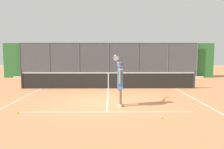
{
  "coord_description": "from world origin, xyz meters",
  "views": [
    {
      "loc": [
        -0.13,
        9.59,
        2.11
      ],
      "look_at": [
        -0.2,
        -1.53,
        1.05
      ],
      "focal_mm": 36.19,
      "sensor_mm": 36.0,
      "label": 1
    }
  ],
  "objects": [
    {
      "name": "tennis_net",
      "position": [
        0.0,
        -3.76,
        0.49
      ],
      "size": [
        10.39,
        0.09,
        1.07
      ],
      "color": "#2D2D2D",
      "rests_on": "ground"
    },
    {
      "name": "ground_plane",
      "position": [
        0.0,
        0.0,
        0.0
      ],
      "size": [
        60.0,
        60.0,
        0.0
      ],
      "primitive_type": "plane",
      "color": "#C67A4C"
    },
    {
      "name": "fence_backdrop",
      "position": [
        -0.0,
        -10.15,
        1.47
      ],
      "size": [
        18.02,
        1.37,
        2.98
      ],
      "color": "#474C51",
      "rests_on": "ground"
    },
    {
      "name": "tennis_player",
      "position": [
        -0.51,
        0.67,
        1.03
      ],
      "size": [
        0.44,
        1.44,
        2.03
      ],
      "rotation": [
        0.0,
        0.0,
        -1.61
      ],
      "color": "silver",
      "rests_on": "ground"
    },
    {
      "name": "tennis_ball_near_baseline",
      "position": [
        3.15,
        1.83,
        0.03
      ],
      "size": [
        0.07,
        0.07,
        0.07
      ],
      "primitive_type": "sphere",
      "color": "#D6E042",
      "rests_on": "ground"
    },
    {
      "name": "court_line_markings",
      "position": [
        0.0,
        1.93,
        0.0
      ],
      "size": [
        8.09,
        9.85,
        0.01
      ],
      "color": "white",
      "rests_on": "ground"
    },
    {
      "name": "tennis_ball_by_sideline",
      "position": [
        -1.79,
        2.45,
        0.03
      ],
      "size": [
        0.07,
        0.07,
        0.07
      ],
      "primitive_type": "sphere",
      "color": "#C1D138",
      "rests_on": "ground"
    }
  ]
}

